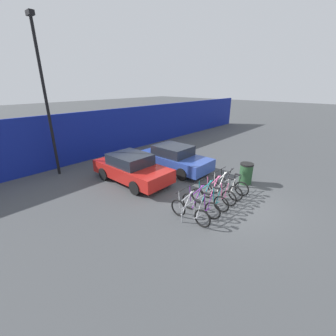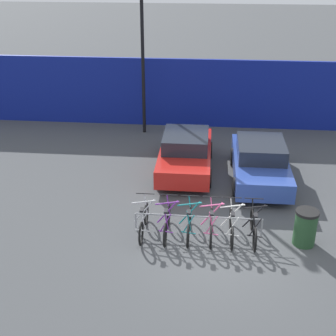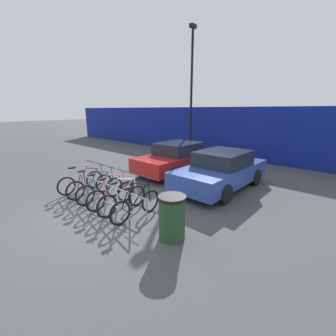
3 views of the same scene
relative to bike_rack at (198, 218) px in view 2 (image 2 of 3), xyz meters
name	(u,v)px [view 2 (image 2 of 3)]	position (x,y,z in m)	size (l,w,h in m)	color
ground_plane	(220,248)	(0.63, -0.68, -0.49)	(120.00, 120.00, 0.00)	#424447
hoarding_wall	(220,94)	(0.63, 8.82, 1.03)	(36.00, 0.16, 3.02)	navy
bike_rack	(198,218)	(0.00, 0.00, 0.00)	(3.60, 0.04, 0.57)	gray
bicycle_silver	(144,222)	(-1.53, -0.15, -0.11)	(0.68, 1.71, 1.05)	black
bicycle_purple	(167,223)	(-0.87, -0.15, -0.11)	(0.68, 1.71, 1.05)	black
bicycle_teal	(189,224)	(-0.25, -0.15, -0.11)	(0.68, 1.71, 1.05)	black
bicycle_pink	(211,225)	(0.36, -0.15, -0.11)	(0.68, 1.71, 1.05)	black
bicycle_white	(231,226)	(0.92, -0.15, -0.11)	(0.68, 1.71, 1.05)	black
bicycle_black	(253,227)	(1.53, -0.15, -0.11)	(0.68, 1.71, 1.05)	black
car_red	(185,153)	(-0.61, 4.10, 0.21)	(1.91, 4.17, 1.40)	red
car_blue	(260,162)	(2.00, 3.57, 0.21)	(1.91, 4.21, 1.40)	#2D479E
lamp_post	(142,36)	(-2.62, 7.82, 3.65)	(0.24, 0.44, 7.54)	black
trash_bin	(305,227)	(2.90, -0.25, 0.03)	(0.63, 0.63, 1.03)	#234728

